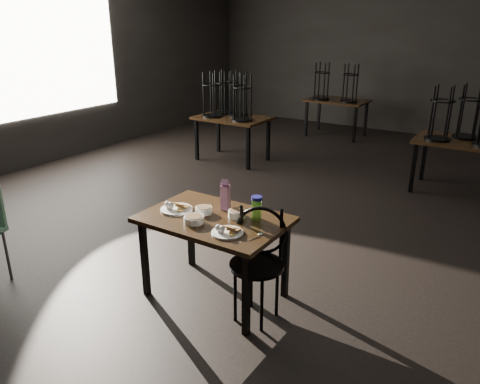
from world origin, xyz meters
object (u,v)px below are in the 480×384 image
Objects in this scene: juice_carton at (225,195)px; bentwood_chair at (258,255)px; water_bottle at (257,208)px; main_table at (214,226)px.

juice_carton is 0.30× the size of bentwood_chair.
bentwood_chair is (0.14, -0.19, -0.31)m from water_bottle.
water_bottle is (0.32, 0.16, 0.18)m from main_table.
bentwood_chair reaches higher than main_table.
juice_carton reaches higher than water_bottle.
main_table is 1.32× the size of bentwood_chair.
juice_carton is 0.62m from bentwood_chair.
bentwood_chair is at bearing -26.02° from juice_carton.
water_bottle is at bearing -6.46° from juice_carton.
juice_carton is at bearing 133.09° from bentwood_chair.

